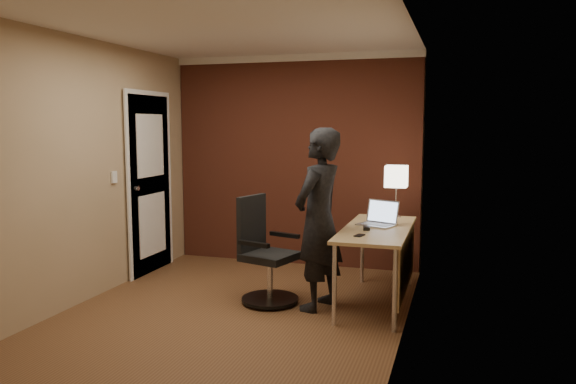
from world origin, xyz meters
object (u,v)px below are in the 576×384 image
Objects in this scene: desk at (385,242)px; desk_lamp at (396,177)px; mouse at (367,228)px; phone at (359,235)px; laptop at (379,218)px; office_chair at (264,257)px; person at (319,219)px.

desk_lamp reaches higher than desk.
mouse is 0.87× the size of phone.
laptop is 4.04× the size of mouse.
phone is 0.99m from office_chair.
desk_lamp reaches higher than laptop.
office_chair is (-0.93, 0.17, -0.30)m from phone.
desk is 0.25m from mouse.
person is (-0.42, -0.14, 0.08)m from mouse.
person reaches higher than office_chair.
office_chair is at bearing 177.90° from mouse.
mouse reaches higher than desk.
desk_lamp is at bearing 88.09° from desk.
person is at bearing -170.72° from mouse.
desk_lamp reaches higher than phone.
phone is (-0.01, -0.30, -0.01)m from mouse.
desk_lamp is at bearing 164.21° from person.
desk is 0.49m from phone.
phone is (-0.16, -0.44, 0.13)m from desk.
desk_lamp is at bearing 39.56° from office_chair.
office_chair reaches higher than mouse.
office_chair is at bearing -158.24° from laptop.
laptop is at bearing 65.60° from mouse.
mouse is at bearing 102.75° from phone.
desk is 0.67m from person.
office_chair reaches higher than phone.
desk_lamp is 0.63m from laptop.
desk is 2.80× the size of desk_lamp.
mouse is at bearing -104.81° from laptop.
laptop is (-0.10, -0.51, -0.35)m from desk_lamp.
laptop reaches higher than phone.
phone is at bearing -98.63° from laptop.
office_chair is at bearing -175.22° from phone.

